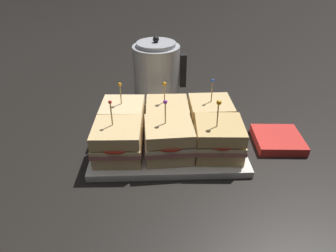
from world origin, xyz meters
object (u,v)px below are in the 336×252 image
serving_platter (168,143)px  kettle_steel (157,72)px  sandwich_back_right (210,115)px  napkin_stack (278,140)px  sandwich_front_center (168,140)px  sandwich_back_left (123,117)px  sandwich_back_center (167,116)px  sandwich_front_right (218,139)px  sandwich_front_left (118,141)px

serving_platter → kettle_steel: size_ratio=1.79×
sandwich_back_right → napkin_stack: sandwich_back_right is taller
sandwich_front_center → kettle_steel: kettle_steel is taller
sandwich_back_left → kettle_steel: 0.25m
sandwich_back_center → serving_platter: bearing=-90.1°
sandwich_back_right → sandwich_front_center: bearing=-135.0°
sandwich_front_right → sandwich_back_right: (-0.00, 0.12, -0.00)m
sandwich_back_left → kettle_steel: bearing=67.1°
sandwich_front_right → sandwich_back_center: size_ratio=1.09×
napkin_stack → kettle_steel: bearing=138.8°
sandwich_back_center → sandwich_back_left: bearing=179.7°
serving_platter → sandwich_back_left: sandwich_back_left is taller
sandwich_front_right → sandwich_back_right: bearing=90.5°
sandwich_back_left → napkin_stack: 0.43m
sandwich_front_center → sandwich_front_left: bearing=-178.5°
sandwich_back_right → napkin_stack: bearing=-19.8°
sandwich_front_center → napkin_stack: size_ratio=1.12×
sandwich_back_left → sandwich_back_right: bearing=0.7°
sandwich_back_left → sandwich_back_center: 0.12m
sandwich_front_left → napkin_stack: size_ratio=1.15×
sandwich_front_right → sandwich_back_left: (-0.24, 0.12, -0.00)m
serving_platter → sandwich_back_left: (-0.12, 0.06, 0.05)m
sandwich_front_left → kettle_steel: size_ratio=0.69×
sandwich_front_center → sandwich_front_right: sandwich_front_right is taller
sandwich_back_center → sandwich_back_right: 0.12m
sandwich_front_center → sandwich_back_right: size_ratio=1.00×
kettle_steel → napkin_stack: (0.33, -0.29, -0.09)m
sandwich_front_left → sandwich_back_right: 0.28m
sandwich_front_center → sandwich_back_left: size_ratio=1.03×
sandwich_front_left → sandwich_front_right: sandwich_front_right is taller
sandwich_back_right → napkin_stack: (0.18, -0.06, -0.05)m
sandwich_front_right → napkin_stack: sandwich_front_right is taller
sandwich_front_left → napkin_stack: sandwich_front_left is taller
sandwich_front_center → sandwich_back_left: bearing=135.4°
kettle_steel → sandwich_front_left: bearing=-105.6°
sandwich_front_left → sandwich_back_right: bearing=27.1°
kettle_steel → sandwich_front_center: bearing=-85.8°
serving_platter → sandwich_front_center: sandwich_front_center is taller
sandwich_front_right → sandwich_back_left: size_ratio=1.07×
sandwich_front_right → sandwich_front_center: bearing=179.7°
sandwich_back_center → kettle_steel: bearing=96.8°
sandwich_back_left → sandwich_front_center: bearing=-44.6°
sandwich_back_center → napkin_stack: size_ratio=1.07×
serving_platter → sandwich_back_center: 0.08m
serving_platter → sandwich_front_left: 0.15m
napkin_stack → serving_platter: bearing=179.6°
serving_platter → sandwich_back_right: (0.12, 0.06, 0.05)m
kettle_steel → napkin_stack: 0.44m
sandwich_front_left → sandwich_back_center: bearing=44.5°
sandwich_front_left → sandwich_front_center: bearing=1.5°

